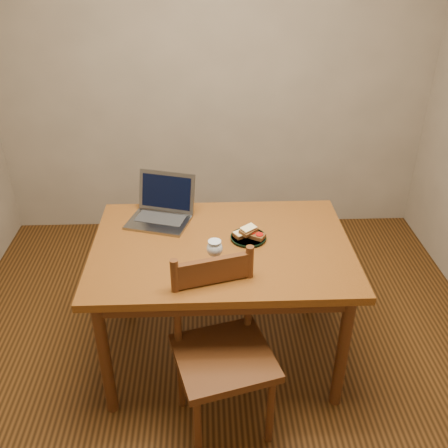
{
  "coord_description": "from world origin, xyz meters",
  "views": [
    {
      "loc": [
        -0.07,
        -2.0,
        2.11
      ],
      "look_at": [
        0.02,
        0.21,
        0.8
      ],
      "focal_mm": 40.0,
      "sensor_mm": 36.0,
      "label": 1
    }
  ],
  "objects_px": {
    "laptop": "(162,207)",
    "plate": "(248,238)",
    "table": "(222,259)",
    "milk_glass": "(215,254)",
    "chair": "(222,345)"
  },
  "relations": [
    {
      "from": "plate",
      "to": "table",
      "type": "bearing_deg",
      "value": -161.52
    },
    {
      "from": "table",
      "to": "laptop",
      "type": "distance_m",
      "value": 0.45
    },
    {
      "from": "chair",
      "to": "plate",
      "type": "relative_size",
      "value": 2.81
    },
    {
      "from": "table",
      "to": "chair",
      "type": "height_order",
      "value": "chair"
    },
    {
      "from": "chair",
      "to": "plate",
      "type": "bearing_deg",
      "value": 57.56
    },
    {
      "from": "laptop",
      "to": "plate",
      "type": "bearing_deg",
      "value": -11.29
    },
    {
      "from": "milk_glass",
      "to": "laptop",
      "type": "xyz_separation_m",
      "value": [
        -0.27,
        0.48,
        -0.01
      ]
    },
    {
      "from": "chair",
      "to": "laptop",
      "type": "height_order",
      "value": "laptop"
    },
    {
      "from": "table",
      "to": "milk_glass",
      "type": "bearing_deg",
      "value": -101.54
    },
    {
      "from": "table",
      "to": "milk_glass",
      "type": "height_order",
      "value": "milk_glass"
    },
    {
      "from": "table",
      "to": "milk_glass",
      "type": "xyz_separation_m",
      "value": [
        -0.04,
        -0.19,
        0.16
      ]
    },
    {
      "from": "plate",
      "to": "milk_glass",
      "type": "bearing_deg",
      "value": -126.78
    },
    {
      "from": "table",
      "to": "plate",
      "type": "bearing_deg",
      "value": 18.48
    },
    {
      "from": "plate",
      "to": "chair",
      "type": "bearing_deg",
      "value": -107.09
    },
    {
      "from": "chair",
      "to": "laptop",
      "type": "xyz_separation_m",
      "value": [
        -0.3,
        0.74,
        0.31
      ]
    }
  ]
}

